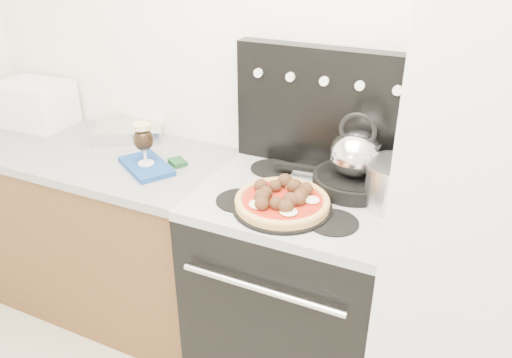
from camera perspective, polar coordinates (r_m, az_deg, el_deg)
The scene contains 16 objects.
room_shell at distance 1.12m, azimuth -14.47°, elevation -5.78°, with size 3.52×3.01×2.52m.
base_cabinet at distance 2.71m, azimuth -17.77°, elevation -5.60°, with size 1.45×0.60×0.86m, color brown.
countertop at distance 2.51m, azimuth -19.22°, elevation 3.08°, with size 1.48×0.63×0.04m, color gray.
stove_body at distance 2.19m, azimuth 4.46°, elevation -12.68°, with size 0.76×0.65×0.88m, color black.
cooktop at distance 1.93m, azimuth 4.95°, elevation -2.16°, with size 0.76×0.65×0.04m, color #ADADB2.
backguard at distance 2.06m, azimuth 7.97°, elevation 7.87°, with size 0.76×0.08×0.50m, color black.
fridge at distance 1.81m, azimuth 26.07°, elevation -5.56°, with size 0.64×0.68×1.90m, color silver.
toaster_oven at distance 2.84m, azimuth -23.92°, elevation 7.88°, with size 0.35×0.26×0.22m, color white.
foil_sheet at distance 2.53m, azimuth -14.22°, elevation 5.32°, with size 0.32×0.23×0.06m, color white.
oven_mitt at distance 2.20m, azimuth -12.42°, elevation 1.45°, with size 0.27×0.16×0.02m, color navy.
beer_glass at distance 2.15m, azimuth -12.70°, elevation 3.95°, with size 0.09×0.09×0.19m, color black, non-canonical shape.
pizza_pan at distance 1.82m, azimuth 3.00°, elevation -3.18°, with size 0.36×0.36×0.01m, color black.
pizza at distance 1.80m, azimuth 3.02°, elevation -2.35°, with size 0.34×0.34×0.05m, color #C99147, non-canonical shape.
skillet at distance 1.97m, azimuth 10.97°, elevation -0.30°, with size 0.31×0.31×0.06m, color black.
tea_kettle at distance 1.92m, azimuth 11.32°, elevation 3.27°, with size 0.19×0.19×0.21m, color silver, non-canonical shape.
stock_pot at distance 1.86m, azimuth 15.74°, elevation -0.77°, with size 0.22×0.22×0.16m, color silver.
Camera 1 is at (0.64, -0.41, 1.85)m, focal length 35.00 mm.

